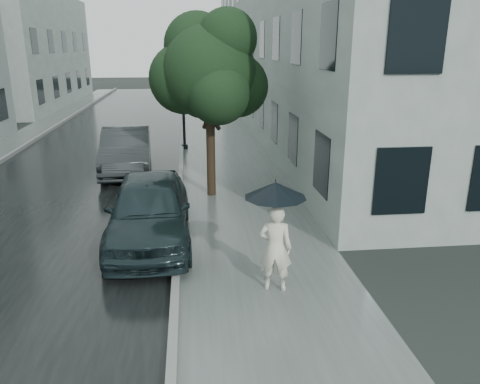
{
  "coord_description": "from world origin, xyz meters",
  "views": [
    {
      "loc": [
        -1.22,
        -7.78,
        4.43
      ],
      "look_at": [
        -0.15,
        2.02,
        1.3
      ],
      "focal_mm": 35.0,
      "sensor_mm": 36.0,
      "label": 1
    }
  ],
  "objects": [
    {
      "name": "ground",
      "position": [
        0.0,
        0.0,
        0.0
      ],
      "size": [
        120.0,
        120.0,
        0.0
      ],
      "primitive_type": "plane",
      "color": "black",
      "rests_on": "ground"
    },
    {
      "name": "pedestrian",
      "position": [
        0.29,
        -0.02,
        0.85
      ],
      "size": [
        0.69,
        0.54,
        1.68
      ],
      "primitive_type": "imported",
      "rotation": [
        0.0,
        0.0,
        2.88
      ],
      "color": "beige",
      "rests_on": "sidewalk"
    },
    {
      "name": "umbrella",
      "position": [
        0.26,
        -0.0,
        1.96
      ],
      "size": [
        1.24,
        1.24,
        1.22
      ],
      "rotation": [
        0.0,
        0.0,
        -0.11
      ],
      "color": "black",
      "rests_on": "ground"
    },
    {
      "name": "car_far",
      "position": [
        -3.5,
        9.06,
        0.79
      ],
      "size": [
        1.99,
        4.84,
        1.56
      ],
      "primitive_type": "imported",
      "rotation": [
        0.0,
        0.0,
        0.07
      ],
      "color": "#272B2D",
      "rests_on": "ground"
    },
    {
      "name": "asphalt_road",
      "position": [
        -5.08,
        12.0,
        0.0
      ],
      "size": [
        6.85,
        60.0,
        0.0
      ],
      "primitive_type": "cube",
      "color": "black",
      "rests_on": "ground"
    },
    {
      "name": "kerb_far",
      "position": [
        -8.57,
        12.0,
        0.07
      ],
      "size": [
        0.15,
        60.0,
        0.15
      ],
      "primitive_type": "cube",
      "color": "slate",
      "rests_on": "ground"
    },
    {
      "name": "car_near",
      "position": [
        -2.2,
        2.54,
        0.79
      ],
      "size": [
        1.96,
        4.64,
        1.57
      ],
      "primitive_type": "imported",
      "rotation": [
        0.0,
        0.0,
        0.02
      ],
      "color": "black",
      "rests_on": "ground"
    },
    {
      "name": "sidewalk",
      "position": [
        0.25,
        12.0,
        0.0
      ],
      "size": [
        3.5,
        60.0,
        0.01
      ],
      "primitive_type": "cube",
      "color": "slate",
      "rests_on": "ground"
    },
    {
      "name": "lamp_post",
      "position": [
        -1.61,
        12.64,
        2.77
      ],
      "size": [
        0.85,
        0.32,
        4.83
      ],
      "rotation": [
        0.0,
        0.0,
        0.02
      ],
      "color": "black",
      "rests_on": "ground"
    },
    {
      "name": "kerb_near",
      "position": [
        -1.57,
        12.0,
        0.07
      ],
      "size": [
        0.15,
        60.0,
        0.15
      ],
      "primitive_type": "cube",
      "color": "slate",
      "rests_on": "ground"
    },
    {
      "name": "street_tree",
      "position": [
        -0.6,
        6.03,
        3.69
      ],
      "size": [
        3.5,
        3.18,
        5.4
      ],
      "color": "#332619",
      "rests_on": "ground"
    },
    {
      "name": "building_near",
      "position": [
        5.47,
        19.5,
        4.5
      ],
      "size": [
        7.02,
        36.0,
        9.0
      ],
      "color": "#96A49E",
      "rests_on": "ground"
    },
    {
      "name": "building_far_b",
      "position": [
        -13.77,
        30.0,
        4.0
      ],
      "size": [
        7.02,
        18.0,
        8.0
      ],
      "color": "#96A49E",
      "rests_on": "ground"
    }
  ]
}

